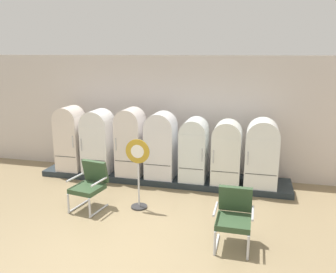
{
  "coord_description": "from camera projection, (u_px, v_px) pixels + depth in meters",
  "views": [
    {
      "loc": [
        2.01,
        -4.44,
        2.96
      ],
      "look_at": [
        0.2,
        2.75,
        1.14
      ],
      "focal_mm": 36.94,
      "sensor_mm": 36.0,
      "label": 1
    }
  ],
  "objects": [
    {
      "name": "ground",
      "position": [
        112.0,
        249.0,
        5.36
      ],
      "size": [
        12.0,
        10.0,
        0.05
      ],
      "primitive_type": "cube",
      "color": "#887554"
    },
    {
      "name": "display_plinth",
      "position": [
        162.0,
        177.0,
        8.19
      ],
      "size": [
        5.85,
        0.95,
        0.13
      ],
      "primitive_type": "cube",
      "color": "#242D32",
      "rests_on": "ground"
    },
    {
      "name": "refrigerator_6",
      "position": [
        262.0,
        151.0,
        7.38
      ],
      "size": [
        0.69,
        0.71,
        1.45
      ],
      "color": "white",
      "rests_on": "display_plinth"
    },
    {
      "name": "armchair_left",
      "position": [
        90.0,
        183.0,
        6.63
      ],
      "size": [
        0.67,
        0.74,
        0.92
      ],
      "color": "silver",
      "rests_on": "ground"
    },
    {
      "name": "refrigerator_1",
      "position": [
        98.0,
        139.0,
        8.25
      ],
      "size": [
        0.67,
        0.66,
        1.51
      ],
      "color": "white",
      "rests_on": "display_plinth"
    },
    {
      "name": "refrigerator_4",
      "position": [
        194.0,
        148.0,
        7.73
      ],
      "size": [
        0.58,
        0.71,
        1.4
      ],
      "color": "white",
      "rests_on": "display_plinth"
    },
    {
      "name": "refrigerator_0",
      "position": [
        70.0,
        136.0,
        8.38
      ],
      "size": [
        0.59,
        0.61,
        1.56
      ],
      "color": "silver",
      "rests_on": "display_plinth"
    },
    {
      "name": "sign_stand",
      "position": [
        138.0,
        175.0,
        6.58
      ],
      "size": [
        0.47,
        0.32,
        1.38
      ],
      "color": "#2D2D30",
      "rests_on": "ground"
    },
    {
      "name": "armchair_right",
      "position": [
        234.0,
        215.0,
        5.34
      ],
      "size": [
        0.6,
        0.66,
        0.92
      ],
      "color": "silver",
      "rests_on": "ground"
    },
    {
      "name": "refrigerator_2",
      "position": [
        130.0,
        140.0,
        8.04
      ],
      "size": [
        0.59,
        0.66,
        1.58
      ],
      "color": "silver",
      "rests_on": "display_plinth"
    },
    {
      "name": "refrigerator_5",
      "position": [
        227.0,
        151.0,
        7.53
      ],
      "size": [
        0.62,
        0.64,
        1.39
      ],
      "color": "white",
      "rests_on": "display_plinth"
    },
    {
      "name": "refrigerator_3",
      "position": [
        161.0,
        143.0,
        7.86
      ],
      "size": [
        0.65,
        0.64,
        1.51
      ],
      "color": "white",
      "rests_on": "display_plinth"
    },
    {
      "name": "back_wall",
      "position": [
        169.0,
        115.0,
        8.46
      ],
      "size": [
        11.76,
        0.12,
        2.89
      ],
      "color": "beige",
      "rests_on": "ground"
    }
  ]
}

